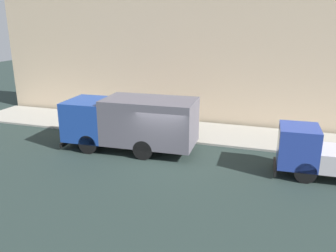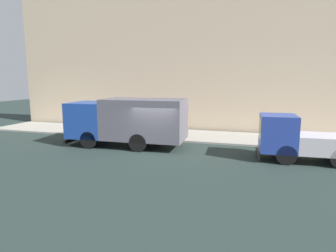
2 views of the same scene
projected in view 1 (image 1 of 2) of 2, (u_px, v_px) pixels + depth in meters
ground at (161, 161)px, 17.43m from camera, size 80.00×80.00×0.00m
sidewalk at (187, 131)px, 22.02m from camera, size 4.12×30.00×0.12m
building_facade at (199, 34)px, 22.63m from camera, size 0.50×30.00×11.88m
large_utility_truck at (131, 121)px, 18.55m from camera, size 2.85×7.25×2.88m
small_flatbed_truck at (329, 155)px, 15.35m from camera, size 2.12×5.50×2.28m
pedestrian_walking at (154, 116)px, 21.74m from camera, size 0.49×0.49×1.75m
street_sign_post at (160, 115)px, 20.35m from camera, size 0.44×0.08×2.23m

